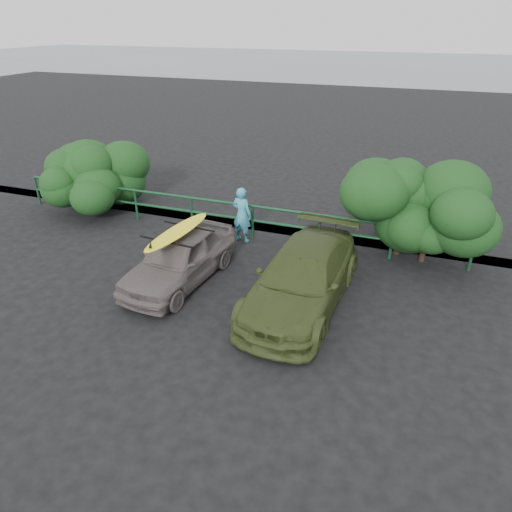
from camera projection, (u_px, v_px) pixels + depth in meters
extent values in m
plane|color=black|center=(129.00, 324.00, 9.85)|extent=(80.00, 80.00, 0.00)
plane|color=slate|center=(391.00, 67.00, 59.78)|extent=(200.00, 200.00, 0.00)
imported|color=#645B59|center=(180.00, 258.00, 11.19)|extent=(1.84, 3.83, 1.26)
imported|color=#3B481F|center=(302.00, 278.00, 10.26)|extent=(2.11, 4.68, 1.33)
imported|color=#3E9FBA|center=(242.00, 215.00, 13.13)|extent=(0.66, 0.50, 1.64)
ellipsoid|color=yellow|center=(178.00, 231.00, 10.86)|extent=(0.76, 2.54, 0.07)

